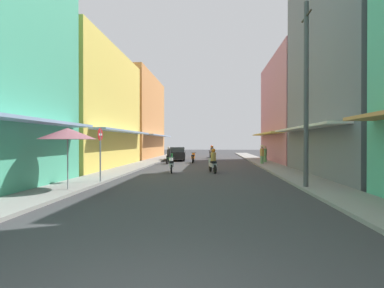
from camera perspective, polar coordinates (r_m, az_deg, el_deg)
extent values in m
plane|color=#38383A|center=(23.63, 2.24, -4.45)|extent=(106.46, 106.46, 0.00)
cube|color=gray|center=(24.42, -10.65, -4.16)|extent=(2.03, 56.39, 0.12)
cube|color=gray|center=(24.06, 15.33, -4.23)|extent=(2.03, 56.39, 0.12)
cube|color=#8CA5CC|center=(11.22, -33.00, 4.45)|extent=(1.10, 11.84, 0.12)
cube|color=#EFD159|center=(24.73, -20.46, 6.33)|extent=(6.00, 12.59, 9.12)
cube|color=#8CA5CC|center=(23.37, -12.62, 2.36)|extent=(1.10, 11.33, 0.12)
cube|color=#D88C4C|center=(37.81, -11.59, 5.00)|extent=(6.00, 13.49, 10.08)
cube|color=#8CA5CC|center=(36.89, -6.35, 1.64)|extent=(1.10, 12.14, 0.12)
cube|color=slate|center=(20.10, 30.49, 13.72)|extent=(6.00, 11.42, 13.30)
cube|color=silver|center=(18.30, 20.56, 2.89)|extent=(1.10, 10.28, 0.12)
cube|color=#B7727F|center=(31.24, 20.38, 6.13)|extent=(6.00, 12.60, 10.26)
cube|color=#EFD159|center=(30.31, 13.99, 1.90)|extent=(1.10, 11.34, 0.12)
cylinder|color=black|center=(33.93, 3.93, -2.51)|extent=(0.08, 0.56, 0.56)
cylinder|color=black|center=(32.68, 3.91, -2.62)|extent=(0.08, 0.56, 0.56)
cube|color=red|center=(33.24, 3.92, -2.19)|extent=(0.29, 1.00, 0.24)
cube|color=black|center=(33.03, 3.92, -1.86)|extent=(0.28, 0.56, 0.14)
cylinder|color=red|center=(33.78, 3.93, -1.81)|extent=(0.28, 0.28, 0.45)
cylinder|color=black|center=(33.77, 3.93, -1.38)|extent=(0.55, 0.03, 0.03)
cylinder|color=#334C8C|center=(33.07, 3.92, -1.25)|extent=(0.34, 0.34, 0.55)
sphere|color=orange|center=(33.06, 3.92, -0.55)|extent=(0.26, 0.26, 0.26)
cylinder|color=black|center=(28.99, 0.30, -3.00)|extent=(0.08, 0.56, 0.56)
cylinder|color=black|center=(27.75, 0.13, -3.15)|extent=(0.08, 0.56, 0.56)
cube|color=orange|center=(28.31, 0.21, -2.63)|extent=(0.28, 1.00, 0.24)
cube|color=black|center=(28.10, 0.18, -2.25)|extent=(0.28, 0.56, 0.14)
cylinder|color=orange|center=(28.85, 0.29, -2.18)|extent=(0.28, 0.28, 0.45)
cylinder|color=black|center=(28.84, 0.29, -1.68)|extent=(0.55, 0.03, 0.03)
cylinder|color=black|center=(20.07, -4.05, -4.51)|extent=(0.17, 0.57, 0.56)
cylinder|color=black|center=(18.82, -3.97, -4.83)|extent=(0.17, 0.57, 0.56)
cube|color=silver|center=(19.38, -4.01, -4.03)|extent=(0.44, 1.03, 0.24)
cube|color=black|center=(19.16, -4.00, -3.48)|extent=(0.37, 0.60, 0.14)
cylinder|color=silver|center=(19.91, -4.04, -3.34)|extent=(0.28, 0.28, 0.45)
cylinder|color=black|center=(19.89, -4.04, -2.62)|extent=(0.55, 0.12, 0.03)
cylinder|color=black|center=(27.84, -3.94, -3.14)|extent=(0.17, 0.57, 0.56)
cylinder|color=black|center=(26.65, -4.75, -3.30)|extent=(0.17, 0.57, 0.56)
cube|color=#197233|center=(27.18, -4.37, -2.76)|extent=(0.44, 1.03, 0.24)
cube|color=black|center=(26.98, -4.50, -2.36)|extent=(0.37, 0.60, 0.14)
cylinder|color=#197233|center=(27.70, -4.02, -2.29)|extent=(0.28, 0.28, 0.45)
cylinder|color=black|center=(27.69, -4.02, -1.77)|extent=(0.55, 0.12, 0.03)
cylinder|color=#262628|center=(27.02, -4.47, -1.61)|extent=(0.34, 0.34, 0.55)
sphere|color=#B2B2B7|center=(27.01, -4.47, -0.76)|extent=(0.26, 0.26, 0.26)
cylinder|color=black|center=(19.97, 3.55, -4.53)|extent=(0.21, 0.56, 0.56)
cylinder|color=black|center=(18.76, 4.43, -4.85)|extent=(0.21, 0.56, 0.56)
cube|color=#B2B2B7|center=(19.30, 4.01, -4.05)|extent=(0.51, 1.04, 0.24)
cube|color=black|center=(19.09, 4.16, -3.50)|extent=(0.41, 0.61, 0.14)
cylinder|color=#B2B2B7|center=(19.82, 3.63, -3.35)|extent=(0.28, 0.28, 0.45)
cylinder|color=black|center=(19.81, 3.63, -2.63)|extent=(0.54, 0.16, 0.03)
cylinder|color=#BF8C3F|center=(19.12, 4.12, -2.44)|extent=(0.34, 0.34, 0.55)
sphere|color=orange|center=(19.11, 4.12, -1.24)|extent=(0.26, 0.26, 0.26)
cylinder|color=black|center=(37.14, 3.53, -2.26)|extent=(0.20, 0.56, 0.56)
cylinder|color=black|center=(35.92, 3.92, -2.35)|extent=(0.20, 0.56, 0.56)
cube|color=black|center=(36.47, 3.74, -1.96)|extent=(0.48, 1.04, 0.24)
cube|color=black|center=(36.27, 3.80, -1.66)|extent=(0.39, 0.61, 0.14)
cylinder|color=black|center=(37.00, 3.57, -1.61)|extent=(0.28, 0.28, 0.45)
cylinder|color=black|center=(36.99, 3.57, -1.23)|extent=(0.54, 0.14, 0.03)
cylinder|color=beige|center=(36.31, 3.79, -1.10)|extent=(0.34, 0.34, 0.55)
sphere|color=red|center=(36.30, 3.79, -0.47)|extent=(0.26, 0.26, 0.26)
cube|color=black|center=(31.80, -2.89, -2.12)|extent=(2.10, 4.23, 0.70)
cube|color=#333D47|center=(31.63, -2.90, -1.14)|extent=(1.77, 2.23, 0.60)
cylinder|color=black|center=(33.10, -4.10, -2.51)|extent=(0.23, 0.65, 0.64)
cylinder|color=black|center=(33.04, -1.50, -2.51)|extent=(0.23, 0.65, 0.64)
cylinder|color=black|center=(30.61, -4.39, -2.75)|extent=(0.23, 0.65, 0.64)
cylinder|color=black|center=(30.55, -1.57, -2.75)|extent=(0.23, 0.65, 0.64)
cylinder|color=#598C59|center=(26.44, 13.30, -3.09)|extent=(0.28, 0.28, 0.78)
cylinder|color=#BF8C3F|center=(26.40, 13.31, -1.53)|extent=(0.34, 0.34, 0.66)
sphere|color=#9E7256|center=(26.39, 13.31, -0.50)|extent=(0.22, 0.22, 0.22)
cone|color=#D1B77A|center=(26.39, 13.31, -0.29)|extent=(0.44, 0.44, 0.16)
cylinder|color=#598C59|center=(28.55, 13.87, -2.87)|extent=(0.28, 0.28, 0.75)
cylinder|color=#598C59|center=(28.52, 13.87, -1.49)|extent=(0.34, 0.34, 0.63)
sphere|color=tan|center=(28.51, 13.87, -0.58)|extent=(0.22, 0.22, 0.22)
cylinder|color=#99999E|center=(12.74, -22.77, -3.26)|extent=(0.05, 0.05, 2.38)
cone|color=#8C4C59|center=(12.72, -22.78, 1.87)|extent=(2.23, 2.23, 0.45)
cylinder|color=#4C4C4F|center=(13.47, 21.08, 8.63)|extent=(0.20, 0.20, 7.86)
cylinder|color=#3F382D|center=(14.33, 21.11, 21.92)|extent=(0.08, 1.20, 0.08)
cylinder|color=gray|center=(14.76, -17.20, -2.32)|extent=(0.07, 0.07, 2.60)
cylinder|color=red|center=(14.74, -17.21, 1.76)|extent=(0.02, 0.60, 0.60)
cube|color=white|center=(14.74, -17.21, 1.76)|extent=(0.03, 0.40, 0.10)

